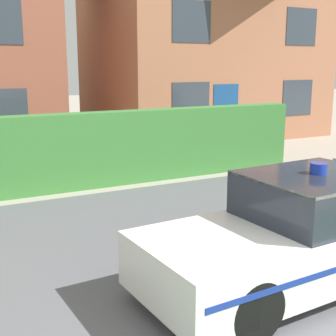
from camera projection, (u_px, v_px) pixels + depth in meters
The scene contains 4 objects.
road_strip at pixel (134, 249), 7.09m from camera, with size 28.00×6.50×0.01m, color #5B5B60.
garden_hedge at pixel (117, 148), 10.86m from camera, with size 9.69×0.52×1.70m, color #3D7F38.
police_car at pixel (299, 234), 5.87m from camera, with size 4.15×1.83×1.54m.
house_right at pixel (203, 37), 18.36m from camera, with size 8.76×6.26×7.44m.
Camera 1 is at (-2.67, -2.21, 2.74)m, focal length 50.00 mm.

